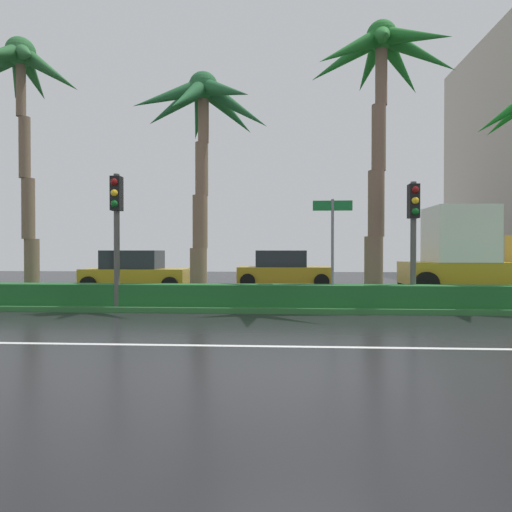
# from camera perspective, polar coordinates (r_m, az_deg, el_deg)

# --- Properties ---
(ground_plane) EXTENTS (90.00, 42.00, 0.10)m
(ground_plane) POSITION_cam_1_polar(r_m,az_deg,el_deg) (14.92, 3.91, -6.08)
(ground_plane) COLOR black
(near_lane_divider_stripe) EXTENTS (81.00, 0.14, 0.01)m
(near_lane_divider_stripe) POSITION_cam_1_polar(r_m,az_deg,el_deg) (8.00, 4.43, -11.60)
(near_lane_divider_stripe) COLOR white
(near_lane_divider_stripe) RESTS_ON ground_plane
(median_strip) EXTENTS (85.50, 4.00, 0.15)m
(median_strip) POSITION_cam_1_polar(r_m,az_deg,el_deg) (13.91, 3.95, -6.05)
(median_strip) COLOR #2D6B33
(median_strip) RESTS_ON ground_plane
(median_hedge) EXTENTS (76.50, 0.70, 0.60)m
(median_hedge) POSITION_cam_1_polar(r_m,az_deg,el_deg) (12.48, 4.03, -5.09)
(median_hedge) COLOR #1E6028
(median_hedge) RESTS_ON median_strip
(palm_tree_mid_left) EXTENTS (3.65, 3.78, 8.31)m
(palm_tree_mid_left) POSITION_cam_1_polar(r_m,az_deg,el_deg) (16.70, -28.07, 18.75)
(palm_tree_mid_left) COLOR brown
(palm_tree_mid_left) RESTS_ON median_strip
(palm_tree_centre_left) EXTENTS (4.33, 4.30, 7.10)m
(palm_tree_centre_left) POSITION_cam_1_polar(r_m,az_deg,el_deg) (14.38, -6.92, 16.94)
(palm_tree_centre_left) COLOR brown
(palm_tree_centre_left) RESTS_ON median_strip
(palm_tree_centre) EXTENTS (4.52, 4.76, 8.49)m
(palm_tree_centre) POSITION_cam_1_polar(r_m,az_deg,el_deg) (14.75, 15.89, 20.88)
(palm_tree_centre) COLOR brown
(palm_tree_centre) RESTS_ON median_strip
(traffic_signal_median_left) EXTENTS (0.28, 0.43, 3.71)m
(traffic_signal_median_left) POSITION_cam_1_polar(r_m,az_deg,el_deg) (12.99, -17.61, 5.07)
(traffic_signal_median_left) COLOR #4C4C47
(traffic_signal_median_left) RESTS_ON median_strip
(traffic_signal_median_right) EXTENTS (0.28, 0.43, 3.51)m
(traffic_signal_median_right) POSITION_cam_1_polar(r_m,az_deg,el_deg) (13.25, 19.72, 4.37)
(traffic_signal_median_right) COLOR #4C4C47
(traffic_signal_median_right) RESTS_ON median_strip
(street_name_sign) EXTENTS (1.10, 0.08, 3.00)m
(street_name_sign) POSITION_cam_1_polar(r_m,az_deg,el_deg) (12.51, 9.87, 2.38)
(street_name_sign) COLOR slate
(street_name_sign) RESTS_ON median_strip
(car_in_traffic_leading) EXTENTS (4.30, 2.02, 1.72)m
(car_in_traffic_leading) POSITION_cam_1_polar(r_m,az_deg,el_deg) (19.09, -15.36, -1.99)
(car_in_traffic_leading) COLOR #B28C1E
(car_in_traffic_leading) RESTS_ON ground_plane
(car_in_traffic_second) EXTENTS (4.30, 2.02, 1.72)m
(car_in_traffic_second) POSITION_cam_1_polar(r_m,az_deg,el_deg) (20.61, 3.55, -1.77)
(car_in_traffic_second) COLOR #B28C1E
(car_in_traffic_second) RESTS_ON ground_plane
(box_truck_lead) EXTENTS (6.40, 2.64, 3.46)m
(box_truck_lead) POSITION_cam_1_polar(r_m,az_deg,el_deg) (19.72, 27.44, 0.14)
(box_truck_lead) COLOR #B28C1E
(box_truck_lead) RESTS_ON ground_plane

